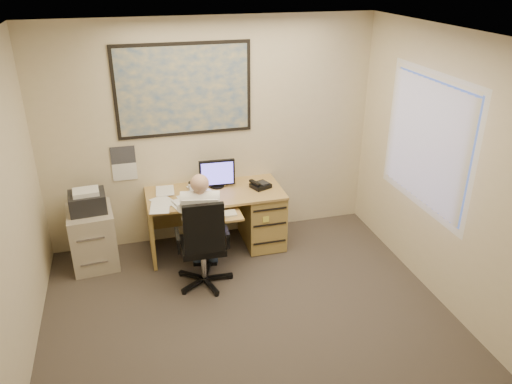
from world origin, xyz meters
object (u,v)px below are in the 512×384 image
object	(u,v)px
filing_cabinet	(92,232)
person	(201,230)
desk	(242,211)
office_chair	(204,260)

from	to	relation	value
filing_cabinet	person	size ratio (longest dim) A/B	0.75
desk	person	world-z (taller)	person
filing_cabinet	office_chair	size ratio (longest dim) A/B	0.89
office_chair	person	size ratio (longest dim) A/B	0.84
desk	office_chair	bearing A→B (deg)	-128.58
desk	person	xyz separation A→B (m)	(-0.61, -0.68, 0.20)
desk	person	bearing A→B (deg)	-131.82
desk	office_chair	xyz separation A→B (m)	(-0.61, -0.76, -0.13)
desk	person	size ratio (longest dim) A/B	1.25
desk	office_chair	distance (m)	0.98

